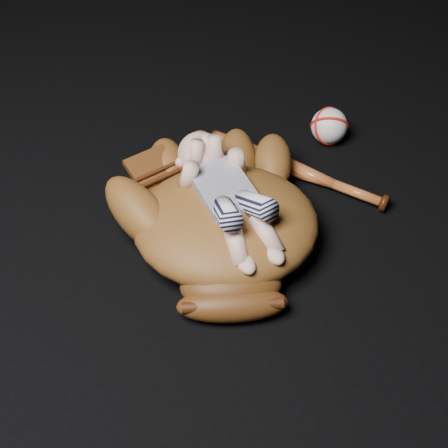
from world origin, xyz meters
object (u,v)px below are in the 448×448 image
object	(u,v)px
newborn_baby	(230,196)
baseball	(329,126)
baseball_bat	(297,170)
baseball_glove	(226,217)

from	to	relation	value
newborn_baby	baseball	distance (m)	0.40
newborn_baby	baseball_bat	bearing A→B (deg)	30.80
baseball_glove	baseball_bat	distance (m)	0.26
baseball_bat	baseball_glove	bearing A→B (deg)	-154.39
newborn_baby	baseball_bat	world-z (taller)	newborn_baby
baseball_bat	baseball	bearing A→B (deg)	30.01
baseball_glove	baseball_bat	xyz separation A→B (m)	(0.23, 0.11, -0.06)
baseball_glove	baseball_bat	size ratio (longest dim) A/B	1.18
baseball	newborn_baby	bearing A→B (deg)	-152.35
newborn_baby	baseball_bat	size ratio (longest dim) A/B	0.81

